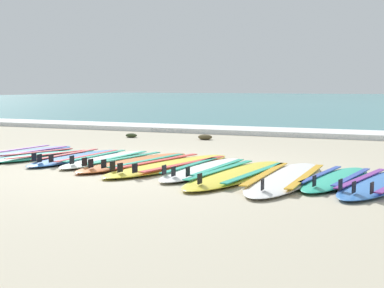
{
  "coord_description": "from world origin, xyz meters",
  "views": [
    {
      "loc": [
        3.67,
        -6.28,
        1.09
      ],
      "look_at": [
        0.37,
        1.01,
        0.25
      ],
      "focal_mm": 51.97,
      "sensor_mm": 36.0,
      "label": 1
    }
  ],
  "objects": [
    {
      "name": "ground_plane",
      "position": [
        0.0,
        0.0,
        0.0
      ],
      "size": [
        80.0,
        80.0,
        0.0
      ],
      "primitive_type": "plane",
      "color": "#B7AD93"
    },
    {
      "name": "wave_foam_strip",
      "position": [
        0.0,
        5.93,
        0.06
      ],
      "size": [
        80.0,
        1.28,
        0.11
      ],
      "primitive_type": "cube",
      "color": "white",
      "rests_on": "ground"
    },
    {
      "name": "surfboard_0",
      "position": [
        -2.34,
        0.55,
        0.04
      ],
      "size": [
        0.66,
        2.19,
        0.18
      ],
      "color": "#3875CC",
      "rests_on": "ground"
    },
    {
      "name": "surfboard_1",
      "position": [
        -1.85,
        0.36,
        0.04
      ],
      "size": [
        1.04,
        2.08,
        0.18
      ],
      "color": "#2DB793",
      "rests_on": "ground"
    },
    {
      "name": "surfboard_2",
      "position": [
        -1.23,
        0.42,
        0.04
      ],
      "size": [
        0.57,
        2.14,
        0.18
      ],
      "color": "#3875CC",
      "rests_on": "ground"
    },
    {
      "name": "surfboard_3",
      "position": [
        -0.74,
        0.47,
        0.04
      ],
      "size": [
        0.55,
        2.14,
        0.18
      ],
      "color": "silver",
      "rests_on": "ground"
    },
    {
      "name": "surfboard_4",
      "position": [
        -0.2,
        0.37,
        0.04
      ],
      "size": [
        0.9,
        2.41,
        0.18
      ],
      "color": "orange",
      "rests_on": "ground"
    },
    {
      "name": "surfboard_5",
      "position": [
        0.38,
        0.29,
        0.04
      ],
      "size": [
        1.1,
        2.66,
        0.18
      ],
      "color": "yellow",
      "rests_on": "ground"
    },
    {
      "name": "surfboard_6",
      "position": [
        0.93,
        0.16,
        0.04
      ],
      "size": [
        0.61,
        2.23,
        0.18
      ],
      "color": "white",
      "rests_on": "ground"
    },
    {
      "name": "surfboard_7",
      "position": [
        1.46,
        -0.05,
        0.04
      ],
      "size": [
        0.82,
        2.55,
        0.18
      ],
      "color": "yellow",
      "rests_on": "ground"
    },
    {
      "name": "surfboard_8",
      "position": [
        2.05,
        -0.08,
        0.04
      ],
      "size": [
        0.73,
        2.61,
        0.18
      ],
      "color": "white",
      "rests_on": "ground"
    },
    {
      "name": "surfboard_9",
      "position": [
        2.59,
        0.09,
        0.04
      ],
      "size": [
        0.72,
        2.02,
        0.18
      ],
      "color": "#2DB793",
      "rests_on": "ground"
    },
    {
      "name": "surfboard_10",
      "position": [
        3.08,
        -0.02,
        0.04
      ],
      "size": [
        0.95,
        2.3,
        0.18
      ],
      "color": "#3875CC",
      "rests_on": "ground"
    },
    {
      "name": "seaweed_clump_near_shoreline",
      "position": [
        -2.34,
        3.87,
        0.04
      ],
      "size": [
        0.25,
        0.2,
        0.09
      ],
      "primitive_type": "ellipsoid",
      "color": "#2D381E",
      "rests_on": "ground"
    },
    {
      "name": "seaweed_clump_mid_sand",
      "position": [
        -0.73,
        4.07,
        0.05
      ],
      "size": [
        0.3,
        0.24,
        0.1
      ],
      "primitive_type": "ellipsoid",
      "color": "#4C4228",
      "rests_on": "ground"
    }
  ]
}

